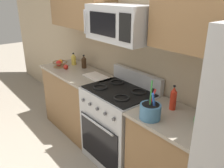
# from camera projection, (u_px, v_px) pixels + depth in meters

# --- Properties ---
(wall_back) EXTENTS (8.00, 0.10, 2.60)m
(wall_back) POSITION_uv_depth(u_px,v_px,m) (144.00, 52.00, 2.65)
(wall_back) COLOR tan
(wall_back) RESTS_ON ground
(counter_left) EXTENTS (1.10, 0.58, 0.91)m
(counter_left) POSITION_uv_depth(u_px,v_px,m) (77.00, 100.00, 3.43)
(counter_left) COLOR olive
(counter_left) RESTS_ON ground
(range_oven) EXTENTS (0.76, 0.63, 1.09)m
(range_oven) POSITION_uv_depth(u_px,v_px,m) (119.00, 125.00, 2.74)
(range_oven) COLOR #B2B5BA
(range_oven) RESTS_ON ground
(counter_right) EXTENTS (0.71, 0.58, 0.91)m
(counter_right) POSITION_uv_depth(u_px,v_px,m) (170.00, 160.00, 2.21)
(counter_right) COLOR olive
(counter_right) RESTS_ON ground
(microwave) EXTENTS (0.73, 0.44, 0.35)m
(microwave) POSITION_uv_depth(u_px,v_px,m) (122.00, 23.00, 2.33)
(microwave) COLOR #B2B5BA
(upper_cabinets_right) EXTENTS (0.70, 0.34, 0.74)m
(upper_cabinets_right) POSITION_uv_depth(u_px,v_px,m) (199.00, 2.00, 1.77)
(upper_cabinets_right) COLOR olive
(utensil_crock) EXTENTS (0.18, 0.18, 0.35)m
(utensil_crock) POSITION_uv_depth(u_px,v_px,m) (150.00, 111.00, 2.00)
(utensil_crock) COLOR teal
(utensil_crock) RESTS_ON counter_right
(fruit_basket) EXTENTS (0.21, 0.21, 0.10)m
(fruit_basket) POSITION_uv_depth(u_px,v_px,m) (60.00, 64.00, 3.41)
(fruit_basket) COLOR brown
(fruit_basket) RESTS_ON counter_left
(apple_loose) EXTENTS (0.07, 0.07, 0.07)m
(apple_loose) POSITION_uv_depth(u_px,v_px,m) (66.00, 67.00, 3.30)
(apple_loose) COLOR red
(apple_loose) RESTS_ON counter_left
(cutting_board) EXTENTS (0.39, 0.21, 0.02)m
(cutting_board) POSITION_uv_depth(u_px,v_px,m) (97.00, 77.00, 2.98)
(cutting_board) COLOR silver
(cutting_board) RESTS_ON counter_left
(bottle_soy) EXTENTS (0.07, 0.07, 0.19)m
(bottle_soy) POSITION_uv_depth(u_px,v_px,m) (84.00, 62.00, 3.33)
(bottle_soy) COLOR #382314
(bottle_soy) RESTS_ON counter_left
(bottle_oil) EXTENTS (0.07, 0.07, 0.18)m
(bottle_oil) POSITION_uv_depth(u_px,v_px,m) (74.00, 59.00, 3.49)
(bottle_oil) COLOR gold
(bottle_oil) RESTS_ON counter_left
(bottle_hot_sauce) EXTENTS (0.06, 0.06, 0.24)m
(bottle_hot_sauce) POSITION_uv_depth(u_px,v_px,m) (173.00, 98.00, 2.15)
(bottle_hot_sauce) COLOR red
(bottle_hot_sauce) RESTS_ON counter_right
(prep_bowl) EXTENTS (0.10, 0.10, 0.04)m
(prep_bowl) POSITION_uv_depth(u_px,v_px,m) (200.00, 120.00, 1.96)
(prep_bowl) COLOR #59AD66
(prep_bowl) RESTS_ON counter_right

